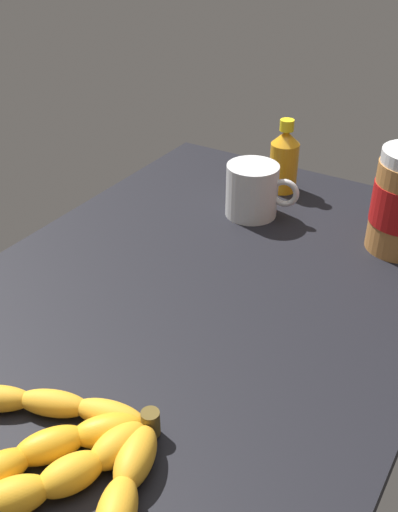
% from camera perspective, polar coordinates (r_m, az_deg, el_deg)
% --- Properties ---
extents(ground_plane, '(0.89, 0.64, 0.04)m').
position_cam_1_polar(ground_plane, '(0.87, 0.78, -3.60)').
color(ground_plane, black).
extents(banana_bunch, '(0.21, 0.31, 0.04)m').
position_cam_1_polar(banana_bunch, '(0.62, -11.86, -18.78)').
color(banana_bunch, gold).
rests_on(banana_bunch, ground_plane).
extents(honey_bottle, '(0.05, 0.05, 0.14)m').
position_cam_1_polar(honey_bottle, '(1.11, 8.20, 9.19)').
color(honey_bottle, orange).
rests_on(honey_bottle, ground_plane).
extents(coffee_mug, '(0.09, 0.13, 0.09)m').
position_cam_1_polar(coffee_mug, '(1.02, 5.22, 6.32)').
color(coffee_mug, silver).
rests_on(coffee_mug, ground_plane).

